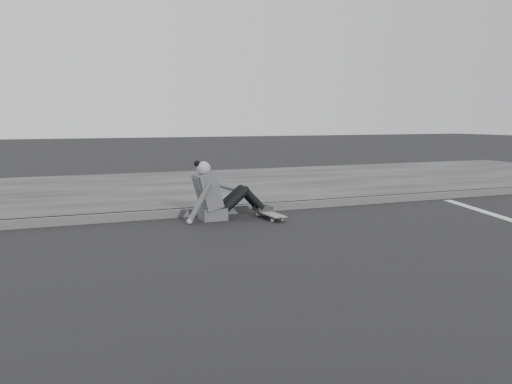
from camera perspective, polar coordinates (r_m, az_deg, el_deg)
ground at (r=6.34m, az=0.13°, el=-6.04°), size 80.00×80.00×0.00m
curb at (r=8.70m, az=-6.71°, el=-2.02°), size 24.00×0.16×0.12m
sidewalk at (r=11.60m, az=-11.05°, el=0.22°), size 24.00×6.00×0.12m
skateboard at (r=8.42m, az=1.35°, el=-2.21°), size 0.20×0.78×0.09m
seated_woman at (r=8.33m, az=-3.94°, el=-0.32°), size 1.38×0.46×0.88m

